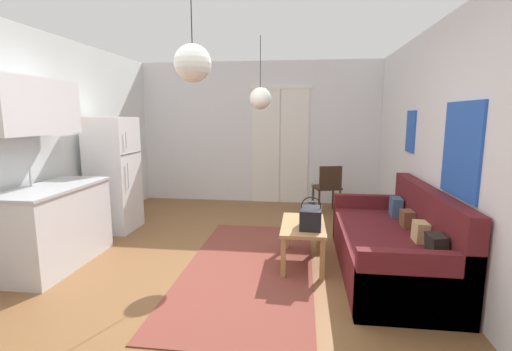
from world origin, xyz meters
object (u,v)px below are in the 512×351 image
object	(u,v)px
handbag	(311,218)
pendant_lamp_near	(193,63)
bamboo_vase	(312,210)
pendant_lamp_far	(260,98)
refrigerator	(114,174)
accent_chair	(328,186)
coffee_table	(303,230)
couch	(396,247)

from	to	relation	value
handbag	pendant_lamp_near	bearing A→B (deg)	-128.01
bamboo_vase	pendant_lamp_near	world-z (taller)	pendant_lamp_near
handbag	pendant_lamp_far	world-z (taller)	pendant_lamp_far
handbag	refrigerator	bearing A→B (deg)	159.50
accent_chair	pendant_lamp_far	world-z (taller)	pendant_lamp_far
pendant_lamp_far	handbag	bearing A→B (deg)	-54.90
pendant_lamp_far	pendant_lamp_near	bearing A→B (deg)	-96.91
coffee_table	accent_chair	world-z (taller)	accent_chair
refrigerator	accent_chair	distance (m)	3.39
bamboo_vase	refrigerator	world-z (taller)	refrigerator
couch	handbag	world-z (taller)	couch
handbag	pendant_lamp_near	xyz separation A→B (m)	(-0.90, -1.15, 1.44)
coffee_table	bamboo_vase	bearing A→B (deg)	67.02
bamboo_vase	refrigerator	bearing A→B (deg)	166.39
handbag	refrigerator	distance (m)	2.96
coffee_table	refrigerator	size ratio (longest dim) A/B	0.55
accent_chair	bamboo_vase	bearing A→B (deg)	65.76
bamboo_vase	pendant_lamp_far	xyz separation A→B (m)	(-0.67, 0.56, 1.29)
couch	handbag	bearing A→B (deg)	-179.58
couch	bamboo_vase	world-z (taller)	couch
handbag	accent_chair	size ratio (longest dim) A/B	0.43
couch	accent_chair	distance (m)	2.42
accent_chair	couch	bearing A→B (deg)	88.14
coffee_table	accent_chair	bearing A→B (deg)	79.38
couch	pendant_lamp_near	size ratio (longest dim) A/B	2.86
handbag	accent_chair	distance (m)	2.38
pendant_lamp_far	refrigerator	bearing A→B (deg)	177.04
coffee_table	accent_chair	distance (m)	2.26
coffee_table	pendant_lamp_near	size ratio (longest dim) A/B	1.19
bamboo_vase	pendant_lamp_far	size ratio (longest dim) A/B	0.47
couch	coffee_table	xyz separation A→B (m)	(-0.97, 0.13, 0.10)
couch	pendant_lamp_far	xyz separation A→B (m)	(-1.54, 0.92, 1.57)
coffee_table	handbag	world-z (taller)	handbag
couch	pendant_lamp_near	distance (m)	2.74
coffee_table	bamboo_vase	distance (m)	0.30
handbag	pendant_lamp_far	size ratio (longest dim) A/B	0.39
coffee_table	accent_chair	size ratio (longest dim) A/B	1.09
accent_chair	pendant_lamp_near	bearing A→B (deg)	55.47
accent_chair	pendant_lamp_far	bearing A→B (deg)	40.31
handbag	pendant_lamp_near	world-z (taller)	pendant_lamp_near
handbag	refrigerator	world-z (taller)	refrigerator
couch	bamboo_vase	distance (m)	0.98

